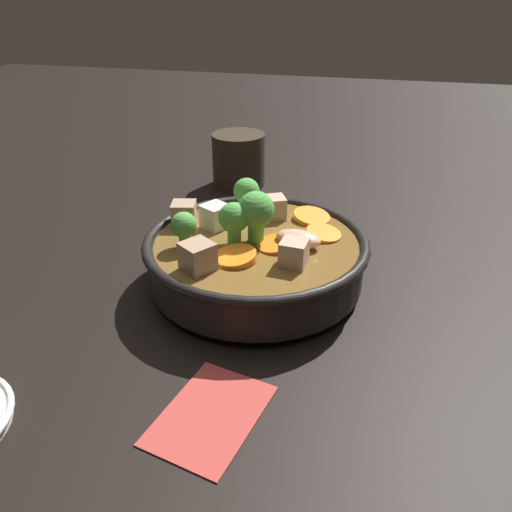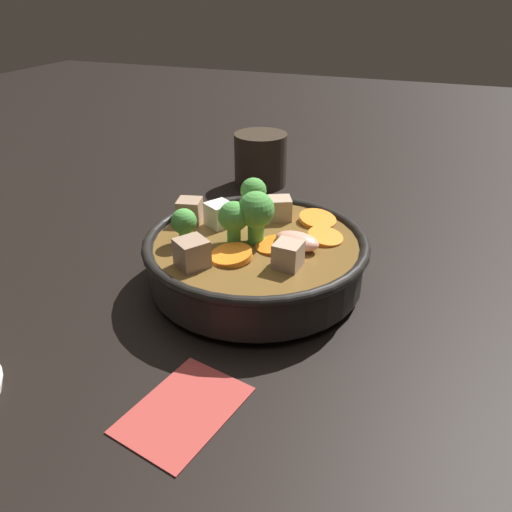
% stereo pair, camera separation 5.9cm
% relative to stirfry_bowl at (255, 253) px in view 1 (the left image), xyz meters
% --- Properties ---
extents(ground_plane, '(3.00, 3.00, 0.00)m').
position_rel_stirfry_bowl_xyz_m(ground_plane, '(-0.00, -0.00, -0.04)').
color(ground_plane, black).
extents(stirfry_bowl, '(0.26, 0.26, 0.12)m').
position_rel_stirfry_bowl_xyz_m(stirfry_bowl, '(0.00, 0.00, 0.00)').
color(stirfry_bowl, black).
rests_on(stirfry_bowl, ground_plane).
extents(dark_mug, '(0.12, 0.09, 0.09)m').
position_rel_stirfry_bowl_xyz_m(dark_mug, '(0.32, 0.11, 0.00)').
color(dark_mug, '#33281E').
rests_on(dark_mug, ground_plane).
extents(napkin, '(0.12, 0.10, 0.00)m').
position_rel_stirfry_bowl_xyz_m(napkin, '(-0.21, -0.02, -0.04)').
color(napkin, '#A33833').
rests_on(napkin, ground_plane).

